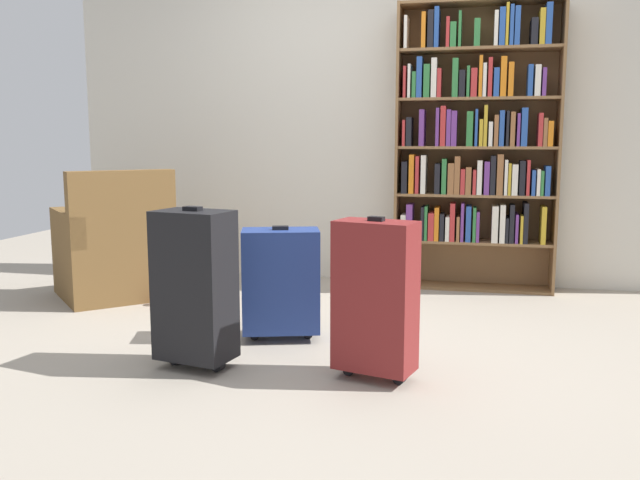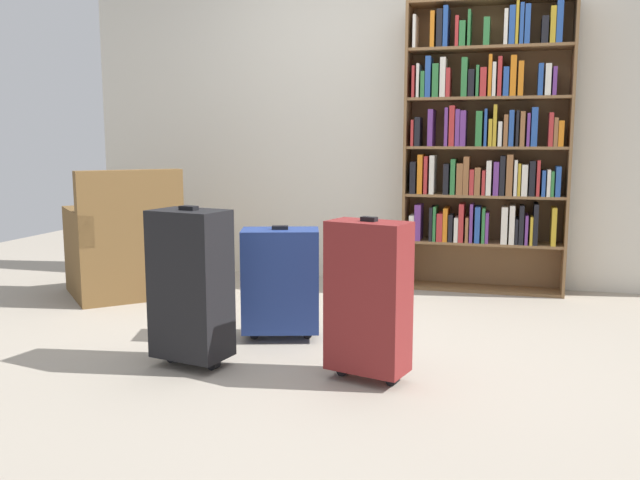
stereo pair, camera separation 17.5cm
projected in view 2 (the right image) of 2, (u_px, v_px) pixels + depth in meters
ground_plane at (335, 340)px, 3.76m from camera, size 8.70×8.70×0.00m
back_wall at (391, 113)px, 5.21m from camera, size 4.97×0.10×2.60m
bookshelf at (485, 142)px, 4.86m from camera, size 1.15×0.29×2.06m
armchair at (124, 251)px, 4.81m from camera, size 0.99×0.99×0.90m
mug at (170, 297)px, 4.59m from camera, size 0.12×0.08×0.10m
suitcase_navy_blue at (280, 280)px, 3.75m from camera, size 0.47×0.36×0.64m
suitcase_dark_red at (368, 297)px, 3.08m from camera, size 0.40×0.28×0.76m
suitcase_black at (191, 284)px, 3.28m from camera, size 0.40×0.30×0.79m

